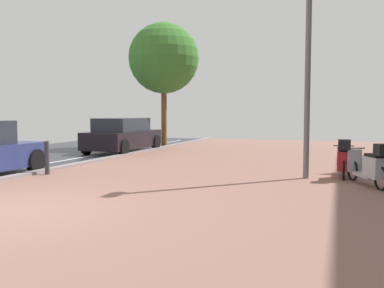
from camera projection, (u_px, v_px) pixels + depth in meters
ground at (75, 221)px, 6.47m from camera, size 21.00×40.00×0.13m
scooter_near at (344, 160)px, 10.64m from camera, size 0.52×1.83×1.00m
scooter_mid at (371, 166)px, 9.33m from camera, size 0.95×1.74×1.00m
parked_car_far at (123, 135)px, 17.71m from camera, size 1.81×4.03×1.39m
lamp_post at (308, 47)px, 10.33m from camera, size 0.20×0.52×5.76m
street_tree at (164, 59)px, 19.94m from camera, size 3.27×3.27×5.77m
bollard_far at (47, 158)px, 11.21m from camera, size 0.12×0.12×0.87m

